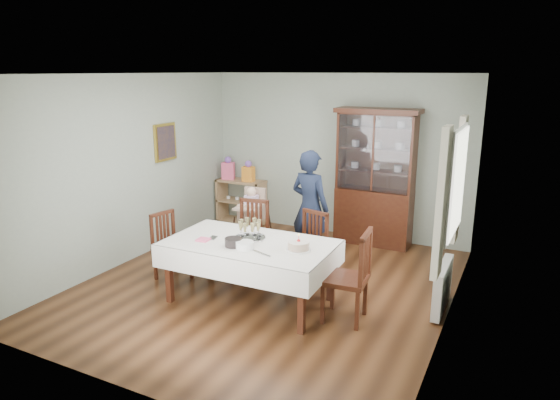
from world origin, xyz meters
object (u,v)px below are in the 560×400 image
Objects in this scene: china_cabinet at (375,176)px; chair_far_right at (307,262)px; chair_end_right at (347,294)px; birthday_cake at (299,246)px; gift_bag_pink at (228,169)px; sideboard at (241,201)px; chair_end_left at (172,260)px; woman at (310,208)px; high_chair at (252,228)px; chair_far_left at (250,251)px; dining_table at (250,271)px; gift_bag_orange at (248,172)px; champagne_tray at (250,233)px.

china_cabinet reaches higher than chair_far_right.
chair_end_right is at bearing -79.72° from china_cabinet.
gift_bag_pink is (-2.67, 2.73, 0.17)m from birthday_cake.
sideboard is at bearing 179.51° from china_cabinet.
chair_end_left is at bearing -73.88° from gift_bag_pink.
chair_end_left is at bearing -143.13° from chair_far_right.
woman is at bearing -30.12° from gift_bag_pink.
chair_end_left is 0.87× the size of high_chair.
chair_far_left is 0.94× the size of chair_end_right.
woman reaches higher than dining_table.
dining_table is 2.93m from china_cabinet.
sideboard is 2.35m from woman.
gift_bag_pink is at bearing 155.30° from chair_far_right.
dining_table is 2.13× the size of chair_far_right.
gift_bag_orange is (-1.13, 1.92, 0.67)m from chair_far_left.
high_chair is at bearing -53.40° from sideboard.
chair_far_left is 0.95× the size of high_chair.
gift_bag_pink is (-2.04, 2.75, 0.60)m from dining_table.
dining_table is 5.35× the size of gift_bag_orange.
woman is at bearing -32.61° from chair_end_left.
china_cabinet is 2.30× the size of chair_far_right.
chair_end_right is at bearing 6.61° from birthday_cake.
sideboard reaches higher than dining_table.
chair_end_right reaches higher than chair_far_right.
chair_far_right is 1.81m from chair_end_left.
high_chair is at bearing 166.29° from chair_far_right.
gift_bag_pink reaches higher than sideboard.
dining_table is at bearing -68.69° from chair_far_left.
chair_far_left reaches higher than sideboard.
sideboard is (-1.78, 2.77, 0.02)m from dining_table.
champagne_tray is (1.22, 0.00, 0.56)m from chair_end_left.
woman is (0.62, 0.65, 0.54)m from chair_far_left.
china_cabinet is (0.72, 2.75, 0.74)m from dining_table.
gift_bag_pink is (-2.43, 1.92, 0.70)m from chair_far_right.
gift_bag_orange is (-2.33, 0.00, -0.16)m from china_cabinet.
china_cabinet is at bearing -0.03° from gift_bag_pink.
woman is 1.55m from birthday_cake.
chair_end_left is 1.42m from high_chair.
chair_end_left is 2.38× the size of champagne_tray.
chair_far_left is at bearing -121.98° from china_cabinet.
gift_bag_orange is (-0.33, 2.63, 0.70)m from chair_end_left.
chair_far_left is 0.99m from champagne_tray.
gift_bag_orange reaches higher than high_chair.
dining_table is 3.47m from gift_bag_pink.
chair_end_right is at bearing -77.45° from chair_end_left.
chair_end_right is at bearing -32.72° from chair_far_left.
chair_far_right is 2.51× the size of gift_bag_orange.
gift_bag_orange reaches higher than sideboard.
gift_bag_orange reaches higher than chair_end_right.
china_cabinet is at bearing 49.40° from chair_far_left.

